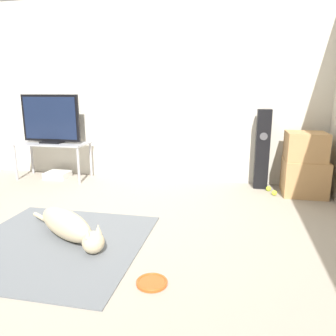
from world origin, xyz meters
name	(u,v)px	position (x,y,z in m)	size (l,w,h in m)	color
ground_plane	(79,235)	(0.00, 0.00, 0.00)	(12.00, 12.00, 0.00)	#9E9384
wall_back	(141,91)	(0.00, 2.10, 1.27)	(8.00, 0.06, 2.55)	beige
area_rug	(55,244)	(-0.11, -0.22, 0.01)	(1.49, 1.50, 0.01)	slate
dog	(69,226)	(-0.02, -0.12, 0.13)	(0.98, 0.65, 0.26)	beige
frisbee	(152,282)	(0.85, -0.62, 0.01)	(0.22, 0.22, 0.03)	#DB511E
cardboard_box_lower	(304,177)	(2.24, 1.69, 0.22)	(0.51, 0.50, 0.44)	tan
cardboard_box_upper	(306,146)	(2.22, 1.68, 0.62)	(0.47, 0.45, 0.35)	tan
floor_speaker	(262,149)	(1.72, 1.89, 0.53)	(0.18, 0.18, 1.05)	black
tv_stand	(53,147)	(-1.26, 1.77, 0.47)	(1.05, 0.46, 0.53)	#A8A8AD
tv	(51,119)	(-1.26, 1.77, 0.88)	(0.88, 0.20, 0.69)	black
tennis_ball_by_boxes	(268,189)	(1.82, 1.73, 0.03)	(0.07, 0.07, 0.07)	#C6E033
tennis_ball_near_speaker	(274,193)	(1.88, 1.56, 0.03)	(0.07, 0.07, 0.07)	#C6E033
game_console	(58,175)	(-1.23, 1.78, 0.05)	(0.33, 0.29, 0.09)	white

